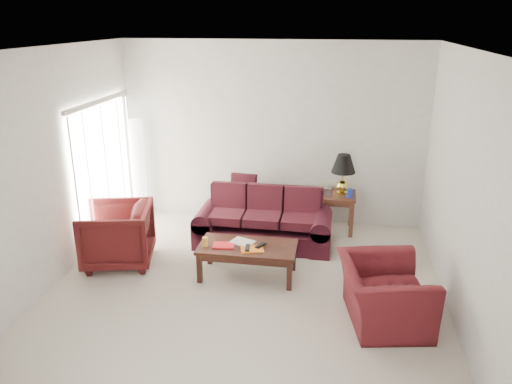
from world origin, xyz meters
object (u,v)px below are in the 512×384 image
at_px(end_table, 337,212).
at_px(armchair_right, 384,294).
at_px(floor_lamp, 138,169).
at_px(armchair_left, 117,235).
at_px(sofa, 263,219).
at_px(coffee_table, 248,261).

distance_m(end_table, armchair_right, 2.61).
height_order(floor_lamp, armchair_left, floor_lamp).
distance_m(sofa, floor_lamp, 2.46).
bearing_deg(armchair_left, floor_lamp, 177.79).
height_order(end_table, armchair_right, armchair_right).
relative_size(sofa, end_table, 3.27).
height_order(sofa, coffee_table, sofa).
relative_size(end_table, coffee_table, 0.49).
relative_size(end_table, armchair_left, 0.67).
height_order(armchair_left, coffee_table, armchair_left).
bearing_deg(armchair_left, end_table, 105.26).
distance_m(floor_lamp, coffee_table, 2.95).
xyz_separation_m(floor_lamp, armchair_left, (0.36, -1.74, -0.44)).
bearing_deg(sofa, floor_lamp, 155.41).
xyz_separation_m(armchair_right, coffee_table, (-1.72, 0.78, -0.13)).
bearing_deg(end_table, coffee_table, -123.14).
bearing_deg(armchair_right, end_table, 1.62).
height_order(armchair_right, coffee_table, armchair_right).
distance_m(floor_lamp, armchair_right, 4.76).
distance_m(floor_lamp, armchair_left, 1.83).
bearing_deg(end_table, armchair_right, -77.46).
relative_size(end_table, armchair_right, 0.58).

